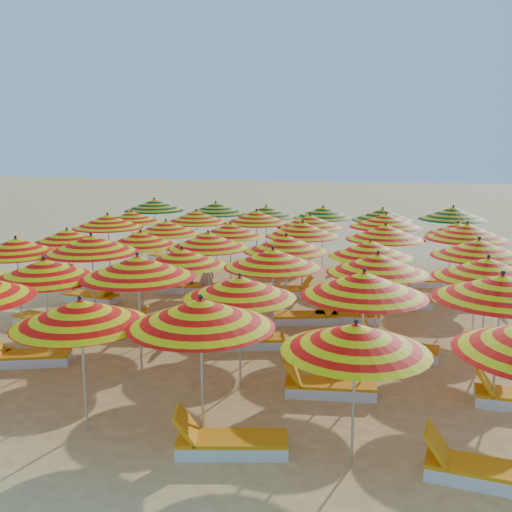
# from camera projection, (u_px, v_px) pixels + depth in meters

# --- Properties ---
(ground) EXTENTS (120.00, 120.00, 0.00)m
(ground) POSITION_uv_depth(u_px,v_px,m) (252.00, 316.00, 15.83)
(ground) COLOR #F7CE6D
(ground) RESTS_ON ground
(umbrella_2) EXTENTS (2.76, 2.76, 2.32)m
(umbrella_2) POSITION_uv_depth(u_px,v_px,m) (80.00, 312.00, 9.08)
(umbrella_2) COLOR silver
(umbrella_2) RESTS_ON ground
(umbrella_3) EXTENTS (2.99, 2.99, 2.43)m
(umbrella_3) POSITION_uv_depth(u_px,v_px,m) (201.00, 313.00, 8.73)
(umbrella_3) COLOR silver
(umbrella_3) RESTS_ON ground
(umbrella_4) EXTENTS (2.78, 2.78, 2.27)m
(umbrella_4) POSITION_uv_depth(u_px,v_px,m) (356.00, 337.00, 8.05)
(umbrella_4) COLOR silver
(umbrella_4) RESTS_ON ground
(umbrella_7) EXTENTS (2.63, 2.63, 2.42)m
(umbrella_7) POSITION_uv_depth(u_px,v_px,m) (44.00, 270.00, 11.78)
(umbrella_7) COLOR silver
(umbrella_7) RESTS_ON ground
(umbrella_8) EXTENTS (3.11, 3.11, 2.52)m
(umbrella_8) POSITION_uv_depth(u_px,v_px,m) (138.00, 267.00, 11.64)
(umbrella_8) COLOR silver
(umbrella_8) RESTS_ON ground
(umbrella_9) EXTENTS (2.64, 2.64, 2.30)m
(umbrella_9) POSITION_uv_depth(u_px,v_px,m) (240.00, 287.00, 10.78)
(umbrella_9) COLOR silver
(umbrella_9) RESTS_ON ground
(umbrella_10) EXTENTS (3.03, 3.03, 2.47)m
(umbrella_10) POSITION_uv_depth(u_px,v_px,m) (364.00, 284.00, 10.38)
(umbrella_10) COLOR silver
(umbrella_10) RESTS_ON ground
(umbrella_11) EXTENTS (3.10, 3.10, 2.52)m
(umbrella_11) POSITION_uv_depth(u_px,v_px,m) (502.00, 287.00, 9.97)
(umbrella_11) COLOR silver
(umbrella_11) RESTS_ON ground
(umbrella_12) EXTENTS (2.65, 2.65, 2.40)m
(umbrella_12) POSITION_uv_depth(u_px,v_px,m) (16.00, 247.00, 14.56)
(umbrella_12) COLOR silver
(umbrella_12) RESTS_ON ground
(umbrella_13) EXTENTS (2.72, 2.72, 2.53)m
(umbrella_13) POSITION_uv_depth(u_px,v_px,m) (91.00, 244.00, 14.25)
(umbrella_13) COLOR silver
(umbrella_13) RESTS_ON ground
(umbrella_14) EXTENTS (2.80, 2.80, 2.28)m
(umbrella_14) POSITION_uv_depth(u_px,v_px,m) (182.00, 257.00, 13.78)
(umbrella_14) COLOR silver
(umbrella_14) RESTS_ON ground
(umbrella_15) EXTENTS (2.94, 2.94, 2.41)m
(umbrella_15) POSITION_uv_depth(u_px,v_px,m) (273.00, 258.00, 13.01)
(umbrella_15) COLOR silver
(umbrella_15) RESTS_ON ground
(umbrella_16) EXTENTS (2.45, 2.45, 2.40)m
(umbrella_16) POSITION_uv_depth(u_px,v_px,m) (378.00, 263.00, 12.49)
(umbrella_16) COLOR silver
(umbrella_16) RESTS_ON ground
(umbrella_17) EXTENTS (2.42, 2.42, 2.42)m
(umbrella_17) POSITION_uv_depth(u_px,v_px,m) (488.00, 268.00, 11.94)
(umbrella_17) COLOR silver
(umbrella_17) RESTS_ON ground
(umbrella_18) EXTENTS (2.83, 2.83, 2.28)m
(umbrella_18) POSITION_uv_depth(u_px,v_px,m) (67.00, 236.00, 16.83)
(umbrella_18) COLOR silver
(umbrella_18) RESTS_ON ground
(umbrella_19) EXTENTS (2.57, 2.57, 2.32)m
(umbrella_19) POSITION_uv_depth(u_px,v_px,m) (141.00, 239.00, 16.21)
(umbrella_19) COLOR silver
(umbrella_19) RESTS_ON ground
(umbrella_20) EXTENTS (2.82, 2.82, 2.39)m
(umbrella_20) POSITION_uv_depth(u_px,v_px,m) (208.00, 240.00, 15.54)
(umbrella_20) COLOR silver
(umbrella_20) RESTS_ON ground
(umbrella_21) EXTENTS (2.47, 2.47, 2.40)m
(umbrella_21) POSITION_uv_depth(u_px,v_px,m) (286.00, 244.00, 15.00)
(umbrella_21) COLOR silver
(umbrella_21) RESTS_ON ground
(umbrella_22) EXTENTS (2.86, 2.86, 2.31)m
(umbrella_22) POSITION_uv_depth(u_px,v_px,m) (370.00, 249.00, 14.71)
(umbrella_22) COLOR silver
(umbrella_22) RESTS_ON ground
(umbrella_23) EXTENTS (2.90, 2.90, 2.46)m
(umbrella_23) POSITION_uv_depth(u_px,v_px,m) (479.00, 248.00, 14.05)
(umbrella_23) COLOR silver
(umbrella_23) RESTS_ON ground
(umbrella_24) EXTENTS (2.74, 2.74, 2.48)m
(umbrella_24) POSITION_uv_depth(u_px,v_px,m) (108.00, 221.00, 18.87)
(umbrella_24) COLOR silver
(umbrella_24) RESTS_ON ground
(umbrella_25) EXTENTS (2.33, 2.33, 2.35)m
(umbrella_25) POSITION_uv_depth(u_px,v_px,m) (166.00, 227.00, 18.27)
(umbrella_25) COLOR silver
(umbrella_25) RESTS_ON ground
(umbrella_26) EXTENTS (2.25, 2.25, 2.31)m
(umbrella_26) POSITION_uv_depth(u_px,v_px,m) (230.00, 230.00, 17.99)
(umbrella_26) COLOR silver
(umbrella_26) RESTS_ON ground
(umbrella_27) EXTENTS (2.84, 2.84, 2.43)m
(umbrella_27) POSITION_uv_depth(u_px,v_px,m) (303.00, 229.00, 17.38)
(umbrella_27) COLOR silver
(umbrella_27) RESTS_ON ground
(umbrella_28) EXTENTS (2.91, 2.91, 2.46)m
(umbrella_28) POSITION_uv_depth(u_px,v_px,m) (385.00, 232.00, 16.61)
(umbrella_28) COLOR silver
(umbrella_28) RESTS_ON ground
(umbrella_29) EXTENTS (2.73, 2.73, 2.54)m
(umbrella_29) POSITION_uv_depth(u_px,v_px,m) (467.00, 231.00, 16.28)
(umbrella_29) COLOR silver
(umbrella_29) RESTS_ON ground
(umbrella_30) EXTENTS (2.89, 2.89, 2.34)m
(umbrella_30) POSITION_uv_depth(u_px,v_px,m) (132.00, 217.00, 21.07)
(umbrella_30) COLOR silver
(umbrella_30) RESTS_ON ground
(umbrella_31) EXTENTS (2.30, 2.30, 2.42)m
(umbrella_31) POSITION_uv_depth(u_px,v_px,m) (196.00, 217.00, 20.48)
(umbrella_31) COLOR silver
(umbrella_31) RESTS_ON ground
(umbrella_32) EXTENTS (2.71, 2.71, 2.48)m
(umbrella_32) POSITION_uv_depth(u_px,v_px,m) (256.00, 217.00, 19.98)
(umbrella_32) COLOR silver
(umbrella_32) RESTS_ON ground
(umbrella_33) EXTENTS (2.85, 2.85, 2.40)m
(umbrella_33) POSITION_uv_depth(u_px,v_px,m) (310.00, 221.00, 19.37)
(umbrella_33) COLOR silver
(umbrella_33) RESTS_ON ground
(umbrella_34) EXTENTS (3.16, 3.16, 2.53)m
(umbrella_34) POSITION_uv_depth(u_px,v_px,m) (386.00, 221.00, 18.68)
(umbrella_34) COLOR silver
(umbrella_34) RESTS_ON ground
(umbrella_35) EXTENTS (2.75, 2.75, 2.26)m
(umbrella_35) POSITION_uv_depth(u_px,v_px,m) (458.00, 229.00, 18.46)
(umbrella_35) COLOR silver
(umbrella_35) RESTS_ON ground
(umbrella_36) EXTENTS (2.99, 2.99, 2.58)m
(umbrella_36) POSITION_uv_depth(u_px,v_px,m) (154.00, 205.00, 23.06)
(umbrella_36) COLOR silver
(umbrella_36) RESTS_ON ground
(umbrella_37) EXTENTS (2.99, 2.99, 2.52)m
(umbrella_37) POSITION_uv_depth(u_px,v_px,m) (216.00, 208.00, 22.38)
(umbrella_37) COLOR silver
(umbrella_37) RESTS_ON ground
(umbrella_38) EXTENTS (2.52, 2.52, 2.38)m
(umbrella_38) POSITION_uv_depth(u_px,v_px,m) (266.00, 212.00, 22.27)
(umbrella_38) COLOR silver
(umbrella_38) RESTS_ON ground
(umbrella_39) EXTENTS (2.79, 2.79, 2.42)m
(umbrella_39) POSITION_uv_depth(u_px,v_px,m) (323.00, 212.00, 21.77)
(umbrella_39) COLOR silver
(umbrella_39) RESTS_ON ground
(umbrella_40) EXTENTS (2.48, 2.48, 2.42)m
(umbrella_40) POSITION_uv_depth(u_px,v_px,m) (383.00, 215.00, 21.07)
(umbrella_40) COLOR silver
(umbrella_40) RESTS_ON ground
(umbrella_41) EXTENTS (2.84, 2.84, 2.58)m
(umbrella_41) POSITION_uv_depth(u_px,v_px,m) (453.00, 213.00, 20.31)
(umbrella_41) COLOR silver
(umbrella_41) RESTS_ON ground
(lounger_1) EXTENTS (1.82, 0.98, 0.69)m
(lounger_1) POSITION_uv_depth(u_px,v_px,m) (229.00, 443.00, 8.78)
(lounger_1) COLOR white
(lounger_1) RESTS_ON ground
(lounger_2) EXTENTS (1.79, 0.77, 0.69)m
(lounger_2) POSITION_uv_depth(u_px,v_px,m) (485.00, 472.00, 7.99)
(lounger_2) COLOR white
(lounger_2) RESTS_ON ground
(lounger_4) EXTENTS (1.83, 1.14, 0.69)m
(lounger_4) POSITION_uv_depth(u_px,v_px,m) (27.00, 357.00, 12.32)
(lounger_4) COLOR white
(lounger_4) RESTS_ON ground
(lounger_5) EXTENTS (1.80, 0.81, 0.69)m
(lounger_5) POSITION_uv_depth(u_px,v_px,m) (328.00, 387.00, 10.81)
(lounger_5) COLOR white
(lounger_5) RESTS_ON ground
(lounger_7) EXTENTS (1.82, 0.95, 0.69)m
(lounger_7) POSITION_uv_depth(u_px,v_px,m) (45.00, 320.00, 14.90)
(lounger_7) COLOR white
(lounger_7) RESTS_ON ground
(lounger_8) EXTENTS (1.77, 0.72, 0.69)m
(lounger_8) POSITION_uv_depth(u_px,v_px,m) (115.00, 327.00, 14.39)
(lounger_8) COLOR white
(lounger_8) RESTS_ON ground
(lounger_9) EXTENTS (1.81, 0.91, 0.69)m
(lounger_9) POSITION_uv_depth(u_px,v_px,m) (163.00, 330.00, 14.13)
(lounger_9) COLOR white
(lounger_9) RESTS_ON ground
(lounger_10) EXTENTS (1.83, 1.05, 0.69)m
(lounger_10) POSITION_uv_depth(u_px,v_px,m) (246.00, 341.00, 13.36)
(lounger_10) COLOR white
(lounger_10) RESTS_ON ground
(lounger_11) EXTENTS (1.79, 0.77, 0.69)m
(lounger_11) POSITION_uv_depth(u_px,v_px,m) (397.00, 349.00, 12.80)
(lounger_11) COLOR white
(lounger_11) RESTS_ON ground
(lounger_12) EXTENTS (1.78, 0.74, 0.69)m
(lounger_12) POSITION_uv_depth(u_px,v_px,m) (92.00, 297.00, 17.21)
(lounger_12) COLOR white
(lounger_12) RESTS_ON ground
(lounger_13) EXTENTS (1.83, 1.08, 0.69)m
(lounger_13) POSITION_uv_depth(u_px,v_px,m) (307.00, 317.00, 15.18)
(lounger_13) COLOR white
(lounger_13) RESTS_ON ground
(lounger_14) EXTENTS (1.80, 0.82, 0.69)m
(lounger_14) POSITION_uv_depth(u_px,v_px,m) (349.00, 316.00, 15.32)
(lounger_14) COLOR white
(lounger_14) RESTS_ON ground
(lounger_15) EXTENTS (1.79, 0.80, 0.69)m
(lounger_15) POSITION_uv_depth(u_px,v_px,m) (91.00, 281.00, 19.19)
(lounger_15) COLOR white
(lounger_15) RESTS_ON ground
(lounger_16) EXTENTS (1.83, 1.05, 0.69)m
(lounger_16) POSITION_uv_depth(u_px,v_px,m) (181.00, 287.00, 18.37)
(lounger_16) COLOR white
(lounger_16) RESTS_ON ground
(lounger_17) EXTENTS (1.82, 0.97, 0.69)m
(lounger_17) POSITION_uv_depth(u_px,v_px,m) (286.00, 291.00, 17.92)
(lounger_17) COLOR white
(lounger_17) RESTS_ON ground
(lounger_18) EXTENTS (1.79, 0.79, 0.69)m
(lounger_18) POSITION_uv_depth(u_px,v_px,m) (400.00, 301.00, 16.73)
(lounger_18) COLOR white
(lounger_18) RESTS_ON ground
(lounger_19) EXTENTS (1.82, 0.93, 0.69)m
(lounger_19) POSITION_uv_depth(u_px,v_px,m) (483.00, 301.00, 16.78)
(lounger_19) COLOR white
(lounger_19) RESTS_ON ground
(lounger_20) EXTENTS (1.82, 1.17, 0.69)m
(lounger_20) POSITION_uv_depth(u_px,v_px,m) (274.00, 273.00, 20.41)
(lounger_20) COLOR white
(lounger_20) RESTS_ON ground
(lounger_21) EXTENTS (1.83, 1.09, 0.69)m
(lounger_21) POSITION_uv_depth(u_px,v_px,m) (366.00, 280.00, 19.43)
(lounger_21) COLOR white
(lounger_21) RESTS_ON ground
(lounger_22) EXTENTS (1.80, 0.83, 0.69)m
(lounger_22) POSITION_uv_depth(u_px,v_px,m) (435.00, 282.00, 19.10)
(lounger_22) COLOR white
(lounger_22) RESTS_ON ground
(lounger_23) EXTENTS (1.83, 1.12, 0.69)m
(lounger_23) POSITION_uv_depth(u_px,v_px,m) (168.00, 258.00, 23.22)
(lounger_23) COLOR white
(lounger_23) RESTS_ON ground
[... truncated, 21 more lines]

